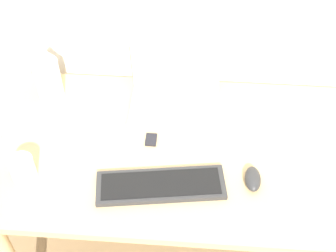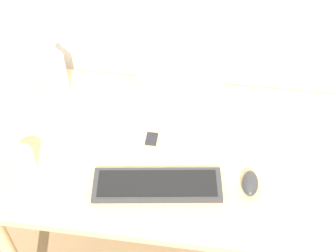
{
  "view_description": "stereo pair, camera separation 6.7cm",
  "coord_description": "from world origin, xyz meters",
  "px_view_note": "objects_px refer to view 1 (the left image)",
  "views": [
    {
      "loc": [
        0.04,
        -0.68,
        2.03
      ],
      "look_at": [
        -0.04,
        0.37,
        0.88
      ],
      "focal_mm": 50.0,
      "sensor_mm": 36.0,
      "label": 1
    },
    {
      "loc": [
        0.11,
        -0.68,
        2.03
      ],
      "look_at": [
        -0.04,
        0.37,
        0.88
      ],
      "focal_mm": 50.0,
      "sensor_mm": 36.0,
      "label": 2
    }
  ],
  "objects_px": {
    "laptop": "(175,94)",
    "vase": "(47,72)",
    "mouse": "(253,179)",
    "keyboard": "(161,185)",
    "mp3_player": "(151,140)",
    "mug": "(23,168)"
  },
  "relations": [
    {
      "from": "laptop",
      "to": "mouse",
      "type": "height_order",
      "value": "laptop"
    },
    {
      "from": "laptop",
      "to": "vase",
      "type": "height_order",
      "value": "vase"
    },
    {
      "from": "mouse",
      "to": "vase",
      "type": "xyz_separation_m",
      "value": [
        -0.75,
        0.36,
        0.1
      ]
    },
    {
      "from": "vase",
      "to": "laptop",
      "type": "bearing_deg",
      "value": -1.34
    },
    {
      "from": "vase",
      "to": "mouse",
      "type": "bearing_deg",
      "value": -25.4
    },
    {
      "from": "mouse",
      "to": "vase",
      "type": "bearing_deg",
      "value": 154.6
    },
    {
      "from": "laptop",
      "to": "mp3_player",
      "type": "height_order",
      "value": "laptop"
    },
    {
      "from": "keyboard",
      "to": "mp3_player",
      "type": "relative_size",
      "value": 7.94
    },
    {
      "from": "mp3_player",
      "to": "mug",
      "type": "height_order",
      "value": "mug"
    },
    {
      "from": "laptop",
      "to": "vase",
      "type": "relative_size",
      "value": 1.37
    },
    {
      "from": "laptop",
      "to": "keyboard",
      "type": "distance_m",
      "value": 0.39
    },
    {
      "from": "keyboard",
      "to": "vase",
      "type": "distance_m",
      "value": 0.61
    },
    {
      "from": "mouse",
      "to": "mug",
      "type": "xyz_separation_m",
      "value": [
        -0.75,
        -0.03,
        0.02
      ]
    },
    {
      "from": "keyboard",
      "to": "mp3_player",
      "type": "distance_m",
      "value": 0.2
    },
    {
      "from": "mug",
      "to": "vase",
      "type": "bearing_deg",
      "value": 90.84
    },
    {
      "from": "laptop",
      "to": "keyboard",
      "type": "relative_size",
      "value": 0.76
    },
    {
      "from": "laptop",
      "to": "mug",
      "type": "distance_m",
      "value": 0.6
    },
    {
      "from": "mouse",
      "to": "mp3_player",
      "type": "relative_size",
      "value": 1.8
    },
    {
      "from": "laptop",
      "to": "keyboard",
      "type": "bearing_deg",
      "value": -92.92
    },
    {
      "from": "mouse",
      "to": "mp3_player",
      "type": "height_order",
      "value": "mouse"
    },
    {
      "from": "vase",
      "to": "mug",
      "type": "distance_m",
      "value": 0.4
    },
    {
      "from": "keyboard",
      "to": "mouse",
      "type": "distance_m",
      "value": 0.3
    }
  ]
}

